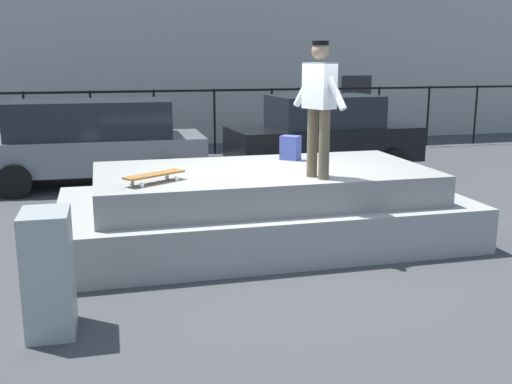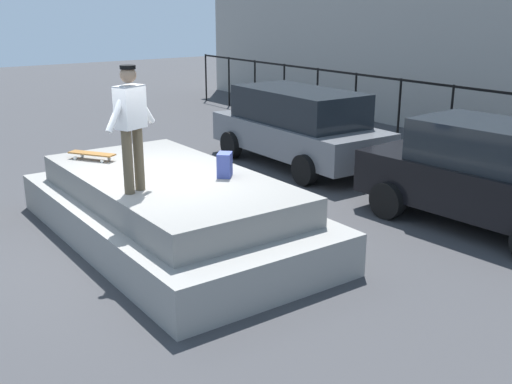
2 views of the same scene
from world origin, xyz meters
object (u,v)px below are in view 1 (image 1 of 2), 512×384
Objects in this scene: backpack at (290,148)px; car_grey_hatchback_near at (91,141)px; skateboard at (154,175)px; car_black_sedan_mid at (324,135)px; utility_box at (49,273)px; skateboarder at (319,100)px.

car_grey_hatchback_near is at bearing -9.87° from backpack.
backpack is at bearing -52.62° from car_grey_hatchback_near.
car_black_sedan_mid is at bearing 50.41° from skateboard.
car_grey_hatchback_near is at bearing 87.95° from utility_box.
skateboarder is 5.74m from car_black_sedan_mid.
utility_box is at bearing -127.99° from car_black_sedan_mid.
backpack is at bearing -117.62° from car_black_sedan_mid.
skateboarder is 0.38× the size of car_grey_hatchback_near.
backpack is at bearing 43.13° from utility_box.
backpack is 0.31× the size of utility_box.
skateboard is at bearing 57.80° from utility_box.
car_black_sedan_mid is 8.68m from utility_box.
car_grey_hatchback_near is (-2.91, 5.36, -1.13)m from skateboarder.
skateboarder reaches higher than skateboard.
skateboarder is 2.29m from skateboard.
backpack is (0.09, 1.44, -0.82)m from skateboarder.
skateboarder is at bearing -5.24° from skateboard.
car_grey_hatchback_near is 6.98m from utility_box.
car_grey_hatchback_near is at bearing 98.93° from skateboard.
car_grey_hatchback_near reaches higher than backpack.
skateboard is 2.52m from backpack.
skateboarder reaches higher than backpack.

